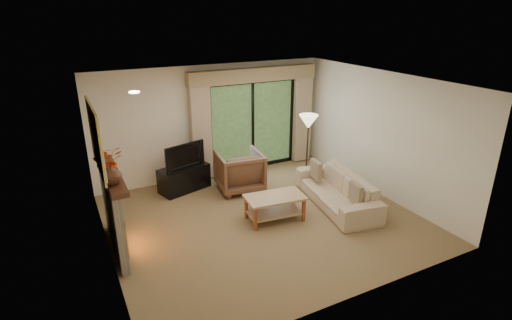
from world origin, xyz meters
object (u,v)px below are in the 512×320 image
media_console (184,178)px  coffee_table (275,208)px  sofa (337,190)px  armchair (239,171)px

media_console → coffee_table: bearing=-78.3°
sofa → coffee_table: (-1.42, 0.02, -0.08)m
media_console → armchair: (1.09, -0.53, 0.17)m
coffee_table → armchair: bearing=97.2°
media_console → sofa: (2.53, -2.09, 0.05)m
media_console → sofa: size_ratio=0.49×
armchair → sofa: (1.44, -1.56, -0.12)m
sofa → armchair: bearing=-127.5°
armchair → sofa: size_ratio=0.44×
armchair → coffee_table: size_ratio=0.88×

